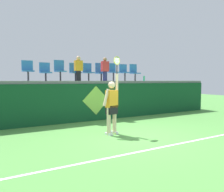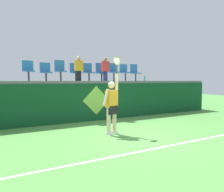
{
  "view_description": "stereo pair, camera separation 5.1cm",
  "coord_description": "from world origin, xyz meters",
  "px_view_note": "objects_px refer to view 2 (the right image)",
  "views": [
    {
      "loc": [
        -3.97,
        -5.39,
        1.76
      ],
      "look_at": [
        -0.3,
        1.12,
        1.22
      ],
      "focal_mm": 34.39,
      "sensor_mm": 36.0,
      "label": 1
    },
    {
      "loc": [
        -3.93,
        -5.42,
        1.76
      ],
      "look_at": [
        -0.3,
        1.12,
        1.22
      ],
      "focal_mm": 34.39,
      "sensor_mm": 36.0,
      "label": 2
    }
  ],
  "objects_px": {
    "stadium_chair_1": "(46,71)",
    "stadium_chair_5": "(101,71)",
    "stadium_chair_8": "(135,72)",
    "spectator_1": "(79,68)",
    "stadium_chair_4": "(88,71)",
    "tennis_ball": "(115,134)",
    "water_bottle": "(144,78)",
    "spectator_0": "(105,69)",
    "stadium_chair_7": "(125,71)",
    "stadium_chair_3": "(75,71)",
    "stadium_chair_6": "(113,71)",
    "stadium_chair_0": "(28,69)",
    "tennis_player": "(112,105)",
    "stadium_chair_2": "(60,69)"
  },
  "relations": [
    {
      "from": "stadium_chair_4",
      "to": "stadium_chair_8",
      "type": "distance_m",
      "value": 2.64
    },
    {
      "from": "tennis_player",
      "to": "tennis_ball",
      "type": "distance_m",
      "value": 0.95
    },
    {
      "from": "stadium_chair_4",
      "to": "stadium_chair_6",
      "type": "height_order",
      "value": "stadium_chair_6"
    },
    {
      "from": "stadium_chair_5",
      "to": "spectator_0",
      "type": "height_order",
      "value": "spectator_0"
    },
    {
      "from": "stadium_chair_1",
      "to": "spectator_0",
      "type": "relative_size",
      "value": 0.72
    },
    {
      "from": "water_bottle",
      "to": "stadium_chair_5",
      "type": "xyz_separation_m",
      "value": [
        -2.14,
        0.63,
        0.34
      ]
    },
    {
      "from": "stadium_chair_8",
      "to": "stadium_chair_7",
      "type": "bearing_deg",
      "value": -179.48
    },
    {
      "from": "stadium_chair_3",
      "to": "spectator_0",
      "type": "xyz_separation_m",
      "value": [
        1.29,
        -0.47,
        0.11
      ]
    },
    {
      "from": "water_bottle",
      "to": "stadium_chair_1",
      "type": "bearing_deg",
      "value": 172.5
    },
    {
      "from": "stadium_chair_8",
      "to": "stadium_chair_5",
      "type": "bearing_deg",
      "value": 179.94
    },
    {
      "from": "stadium_chair_3",
      "to": "spectator_0",
      "type": "distance_m",
      "value": 1.38
    },
    {
      "from": "water_bottle",
      "to": "stadium_chair_3",
      "type": "relative_size",
      "value": 0.3
    },
    {
      "from": "stadium_chair_1",
      "to": "stadium_chair_7",
      "type": "bearing_deg",
      "value": -0.01
    },
    {
      "from": "tennis_ball",
      "to": "stadium_chair_5",
      "type": "distance_m",
      "value": 4.17
    },
    {
      "from": "stadium_chair_7",
      "to": "stadium_chair_5",
      "type": "bearing_deg",
      "value": 179.67
    },
    {
      "from": "water_bottle",
      "to": "stadium_chair_2",
      "type": "relative_size",
      "value": 0.27
    },
    {
      "from": "tennis_player",
      "to": "spectator_0",
      "type": "bearing_deg",
      "value": 66.49
    },
    {
      "from": "stadium_chair_7",
      "to": "stadium_chair_4",
      "type": "bearing_deg",
      "value": 179.94
    },
    {
      "from": "tennis_ball",
      "to": "stadium_chair_4",
      "type": "height_order",
      "value": "stadium_chair_4"
    },
    {
      "from": "tennis_ball",
      "to": "stadium_chair_8",
      "type": "xyz_separation_m",
      "value": [
        3.12,
        3.37,
        2.2
      ]
    },
    {
      "from": "tennis_ball",
      "to": "water_bottle",
      "type": "distance_m",
      "value": 4.65
    },
    {
      "from": "tennis_ball",
      "to": "stadium_chair_4",
      "type": "relative_size",
      "value": 0.08
    },
    {
      "from": "stadium_chair_1",
      "to": "stadium_chair_2",
      "type": "bearing_deg",
      "value": 0.54
    },
    {
      "from": "stadium_chair_5",
      "to": "stadium_chair_8",
      "type": "xyz_separation_m",
      "value": [
        1.99,
        -0.0,
        0.02
      ]
    },
    {
      "from": "stadium_chair_1",
      "to": "stadium_chair_5",
      "type": "xyz_separation_m",
      "value": [
        2.6,
        0.01,
        0.04
      ]
    },
    {
      "from": "stadium_chair_1",
      "to": "stadium_chair_5",
      "type": "relative_size",
      "value": 0.9
    },
    {
      "from": "stadium_chair_6",
      "to": "spectator_1",
      "type": "bearing_deg",
      "value": -166.66
    },
    {
      "from": "water_bottle",
      "to": "stadium_chair_8",
      "type": "height_order",
      "value": "stadium_chair_8"
    },
    {
      "from": "water_bottle",
      "to": "spectator_0",
      "type": "xyz_separation_m",
      "value": [
        -2.14,
        0.16,
        0.43
      ]
    },
    {
      "from": "stadium_chair_2",
      "to": "stadium_chair_5",
      "type": "bearing_deg",
      "value": 0.03
    },
    {
      "from": "stadium_chair_1",
      "to": "stadium_chair_5",
      "type": "distance_m",
      "value": 2.6
    },
    {
      "from": "stadium_chair_3",
      "to": "stadium_chair_5",
      "type": "bearing_deg",
      "value": 0.26
    },
    {
      "from": "tennis_player",
      "to": "stadium_chair_5",
      "type": "distance_m",
      "value": 3.73
    },
    {
      "from": "stadium_chair_0",
      "to": "stadium_chair_2",
      "type": "relative_size",
      "value": 0.92
    },
    {
      "from": "water_bottle",
      "to": "stadium_chair_4",
      "type": "height_order",
      "value": "stadium_chair_4"
    },
    {
      "from": "stadium_chair_2",
      "to": "stadium_chair_6",
      "type": "height_order",
      "value": "stadium_chair_2"
    },
    {
      "from": "stadium_chair_8",
      "to": "spectator_1",
      "type": "bearing_deg",
      "value": -171.84
    },
    {
      "from": "water_bottle",
      "to": "stadium_chair_6",
      "type": "distance_m",
      "value": 1.64
    },
    {
      "from": "stadium_chair_3",
      "to": "stadium_chair_6",
      "type": "height_order",
      "value": "stadium_chair_6"
    },
    {
      "from": "stadium_chair_3",
      "to": "stadium_chair_7",
      "type": "bearing_deg",
      "value": -0.04
    },
    {
      "from": "tennis_player",
      "to": "stadium_chair_0",
      "type": "distance_m",
      "value": 4.08
    },
    {
      "from": "stadium_chair_5",
      "to": "stadium_chair_6",
      "type": "distance_m",
      "value": 0.68
    },
    {
      "from": "stadium_chair_2",
      "to": "stadium_chair_5",
      "type": "relative_size",
      "value": 1.06
    },
    {
      "from": "stadium_chair_6",
      "to": "stadium_chair_8",
      "type": "bearing_deg",
      "value": 0.17
    },
    {
      "from": "stadium_chair_1",
      "to": "spectator_1",
      "type": "height_order",
      "value": "spectator_1"
    },
    {
      "from": "tennis_ball",
      "to": "stadium_chair_6",
      "type": "distance_m",
      "value": 4.41
    },
    {
      "from": "stadium_chair_3",
      "to": "stadium_chair_4",
      "type": "xyz_separation_m",
      "value": [
        0.64,
        0.0,
        0.01
      ]
    },
    {
      "from": "stadium_chair_0",
      "to": "spectator_1",
      "type": "distance_m",
      "value": 2.06
    },
    {
      "from": "water_bottle",
      "to": "stadium_chair_8",
      "type": "distance_m",
      "value": 0.74
    },
    {
      "from": "tennis_player",
      "to": "stadium_chair_7",
      "type": "distance_m",
      "value": 4.37
    }
  ]
}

